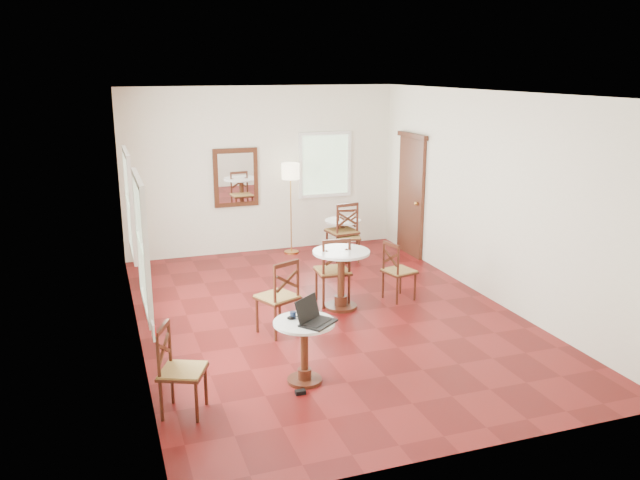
# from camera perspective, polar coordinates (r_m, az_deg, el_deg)

# --- Properties ---
(ground) EXTENTS (7.00, 7.00, 0.00)m
(ground) POSITION_cam_1_polar(r_m,az_deg,el_deg) (9.01, 0.63, -6.62)
(ground) COLOR maroon
(ground) RESTS_ON ground
(room_shell) EXTENTS (5.02, 7.02, 3.01)m
(room_shell) POSITION_cam_1_polar(r_m,az_deg,el_deg) (8.74, -0.32, 5.57)
(room_shell) COLOR white
(room_shell) RESTS_ON ground
(cafe_table_near) EXTENTS (0.66, 0.66, 0.70)m
(cafe_table_near) POSITION_cam_1_polar(r_m,az_deg,el_deg) (7.05, -1.39, -9.18)
(cafe_table_near) COLOR #421D10
(cafe_table_near) RESTS_ON ground
(cafe_table_mid) EXTENTS (0.80, 0.80, 0.84)m
(cafe_table_mid) POSITION_cam_1_polar(r_m,az_deg,el_deg) (9.11, 1.87, -2.90)
(cafe_table_mid) COLOR #421D10
(cafe_table_mid) RESTS_ON ground
(cafe_table_back) EXTENTS (0.64, 0.64, 0.68)m
(cafe_table_back) POSITION_cam_1_polar(r_m,az_deg,el_deg) (11.62, 2.01, 0.53)
(cafe_table_back) COLOR #421D10
(cafe_table_back) RESTS_ON ground
(chair_near_a) EXTENTS (0.60, 0.60, 0.99)m
(chair_near_a) POSITION_cam_1_polar(r_m,az_deg,el_deg) (8.28, -3.66, -5.00)
(chair_near_a) COLOR #421D10
(chair_near_a) RESTS_ON ground
(chair_near_b) EXTENTS (0.56, 0.56, 0.92)m
(chair_near_b) POSITION_cam_1_polar(r_m,az_deg,el_deg) (6.59, -12.18, -11.11)
(chair_near_b) COLOR #421D10
(chair_near_b) RESTS_ON ground
(chair_mid_a) EXTENTS (0.49, 0.49, 1.01)m
(chair_mid_a) POSITION_cam_1_polar(r_m,az_deg,el_deg) (9.27, 1.16, -2.71)
(chair_mid_a) COLOR #421D10
(chair_mid_a) RESTS_ON ground
(chair_mid_b) EXTENTS (0.49, 0.49, 0.88)m
(chair_mid_b) POSITION_cam_1_polar(r_m,az_deg,el_deg) (9.54, 6.87, -2.71)
(chair_mid_b) COLOR #421D10
(chair_mid_b) RESTS_ON ground
(chair_back_a) EXTENTS (0.54, 0.54, 1.04)m
(chair_back_a) POSITION_cam_1_polar(r_m,az_deg,el_deg) (11.43, 2.01, 0.80)
(chair_back_a) COLOR #421D10
(chair_back_a) RESTS_ON ground
(chair_back_b) EXTENTS (0.51, 0.51, 0.89)m
(chair_back_b) POSITION_cam_1_polar(r_m,az_deg,el_deg) (11.42, 2.51, 0.38)
(chair_back_b) COLOR #421D10
(chair_back_b) RESTS_ON ground
(floor_lamp) EXTENTS (0.32, 0.32, 1.66)m
(floor_lamp) POSITION_cam_1_polar(r_m,az_deg,el_deg) (11.67, -2.60, 5.53)
(floor_lamp) COLOR #BF8C3F
(floor_lamp) RESTS_ON ground
(laptop) EXTENTS (0.48, 0.47, 0.27)m
(laptop) POSITION_cam_1_polar(r_m,az_deg,el_deg) (6.88, -0.57, -6.78)
(laptop) COLOR black
(laptop) RESTS_ON cafe_table_near
(mouse) EXTENTS (0.10, 0.07, 0.04)m
(mouse) POSITION_cam_1_polar(r_m,az_deg,el_deg) (7.00, -2.56, -6.83)
(mouse) COLOR black
(mouse) RESTS_ON cafe_table_near
(navy_mug) EXTENTS (0.10, 0.07, 0.08)m
(navy_mug) POSITION_cam_1_polar(r_m,az_deg,el_deg) (7.01, -2.36, -6.61)
(navy_mug) COLOR #101B36
(navy_mug) RESTS_ON cafe_table_near
(water_glass) EXTENTS (0.07, 0.07, 0.11)m
(water_glass) POSITION_cam_1_polar(r_m,az_deg,el_deg) (7.10, -1.58, -6.17)
(water_glass) COLOR white
(water_glass) RESTS_ON cafe_table_near
(power_adapter) EXTENTS (0.11, 0.07, 0.04)m
(power_adapter) POSITION_cam_1_polar(r_m,az_deg,el_deg) (6.98, -1.74, -13.21)
(power_adapter) COLOR black
(power_adapter) RESTS_ON ground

